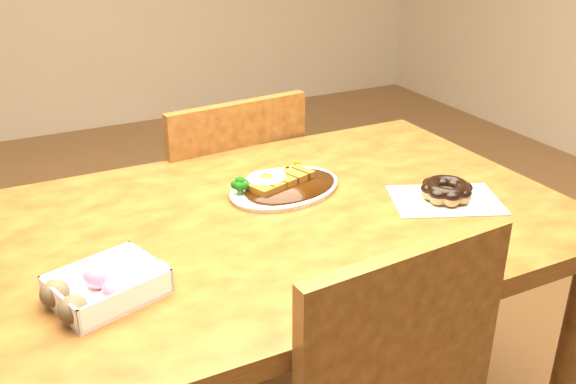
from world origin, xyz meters
name	(u,v)px	position (x,y,z in m)	size (l,w,h in m)	color
table	(282,255)	(0.00, 0.00, 0.65)	(1.20, 0.80, 0.75)	#532B10
chair_far	(222,220)	(0.07, 0.54, 0.48)	(0.46, 0.46, 0.87)	#532B10
katsu_curry_plate	(282,185)	(0.05, 0.10, 0.76)	(0.30, 0.25, 0.05)	white
donut_box	(105,286)	(-0.39, -0.15, 0.77)	(0.21, 0.18, 0.05)	white
pon_de_ring	(446,191)	(0.35, -0.10, 0.77)	(0.27, 0.24, 0.04)	silver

